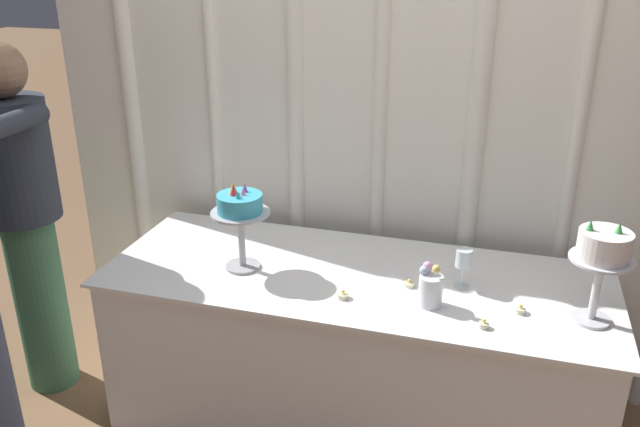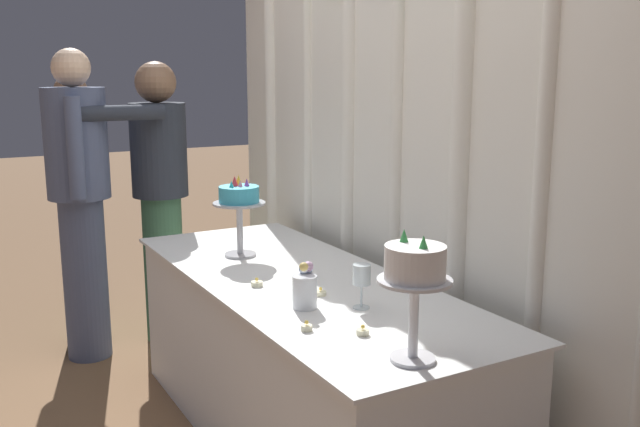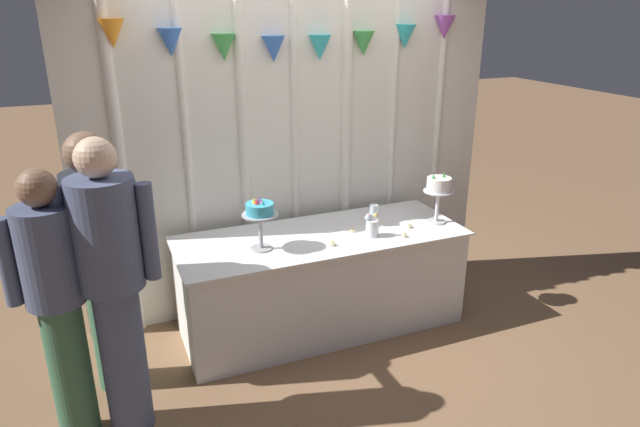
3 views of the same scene
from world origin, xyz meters
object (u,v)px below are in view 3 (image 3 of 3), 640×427
tealight_near_left (352,231)px  guest_girl_blue_dress (100,253)px  tealight_far_left (333,244)px  tealight_far_right (409,226)px  cake_table (321,281)px  flower_vase (372,226)px  wine_glass (374,210)px  guest_man_pink_jacket (58,300)px  guest_man_dark_suit (113,282)px  cake_display_nearleft (260,213)px  cake_display_nearright (439,188)px  tealight_near_right (404,236)px

tealight_near_left → guest_girl_blue_dress: guest_girl_blue_dress is taller
tealight_far_left → tealight_far_right: same height
cake_table → flower_vase: (0.33, -0.16, 0.45)m
wine_glass → tealight_far_right: 0.29m
cake_table → guest_man_pink_jacket: bearing=-161.7°
tealight_far_right → guest_man_dark_suit: bearing=-166.9°
cake_display_nearleft → tealight_near_left: 0.76m
cake_display_nearright → guest_girl_blue_dress: (-2.44, -0.05, -0.10)m
wine_glass → cake_display_nearleft: bearing=-174.1°
tealight_far_right → guest_girl_blue_dress: size_ratio=0.03×
wine_glass → tealight_near_right: wine_glass is taller
cake_table → tealight_far_right: 0.79m
tealight_near_right → guest_man_dark_suit: guest_man_dark_suit is taller
flower_vase → guest_man_pink_jacket: (-2.08, -0.42, 0.06)m
guest_girl_blue_dress → tealight_near_right: bearing=-3.2°
tealight_near_right → guest_man_pink_jacket: 2.31m
flower_vase → guest_man_dark_suit: bearing=-165.7°
tealight_near_left → guest_man_pink_jacket: guest_man_pink_jacket is taller
cake_table → cake_display_nearright: 1.14m
guest_man_pink_jacket → tealight_far_right: bearing=10.6°
cake_display_nearright → tealight_far_right: size_ratio=9.20×
cake_display_nearright → wine_glass: 0.52m
tealight_near_left → tealight_near_right: tealight_near_right is taller
tealight_far_left → guest_man_pink_jacket: size_ratio=0.03×
cake_display_nearleft → wine_glass: (0.92, 0.10, -0.14)m
guest_man_pink_jacket → wine_glass: bearing=15.3°
flower_vase → guest_man_pink_jacket: size_ratio=0.11×
cake_display_nearleft → guest_girl_blue_dress: 1.04m
tealight_near_left → guest_girl_blue_dress: (-1.75, -0.11, 0.17)m
tealight_far_left → tealight_near_right: same height
tealight_far_left → guest_man_dark_suit: bearing=-164.3°
cake_table → tealight_far_right: (0.67, -0.12, 0.39)m
tealight_near_left → tealight_far_right: (0.44, -0.08, 0.00)m
cake_display_nearright → tealight_far_left: cake_display_nearright is taller
tealight_near_right → guest_man_pink_jacket: size_ratio=0.02×
wine_glass → tealight_near_right: size_ratio=4.27×
cake_table → wine_glass: 0.67m
cake_display_nearright → flower_vase: size_ratio=2.21×
tealight_near_right → tealight_far_right: same height
tealight_far_left → guest_man_pink_jacket: (-1.75, -0.37, 0.12)m
guest_girl_blue_dress → guest_man_dark_suit: 0.47m
tealight_near_left → guest_man_dark_suit: size_ratio=0.03×
tealight_far_left → guest_girl_blue_dress: (-1.51, 0.05, 0.17)m
flower_vase → guest_girl_blue_dress: size_ratio=0.11×
cake_table → tealight_far_left: size_ratio=43.66×
cake_table → wine_glass: bearing=2.5°
tealight_near_right → guest_man_pink_jacket: (-2.29, -0.31, 0.12)m
flower_vase → guest_girl_blue_dress: bearing=179.8°
cake_display_nearleft → cake_table: bearing=9.0°
wine_glass → tealight_far_right: bearing=-31.7°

